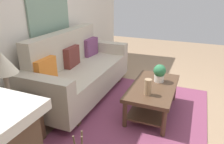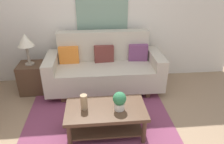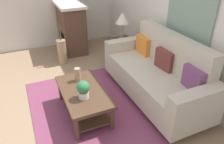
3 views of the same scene
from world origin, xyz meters
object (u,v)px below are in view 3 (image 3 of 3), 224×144
framed_painting (190,12)px  coffee_table (83,97)px  table_lamp (122,19)px  throw_pillow_orange (143,45)px  potted_plant_tabletop (83,89)px  floor_vase (62,52)px  throw_pillow_maroon (165,60)px  fireplace (71,28)px  throw_pillow_plum (194,79)px  side_table (122,52)px  tabletop_vase (78,74)px  couch (157,75)px

framed_painting → coffee_table: bearing=-92.1°
framed_painting → table_lamp: bearing=-162.4°
throw_pillow_orange → table_lamp: 0.78m
potted_plant_tabletop → table_lamp: 2.02m
floor_vase → potted_plant_tabletop: bearing=-3.7°
throw_pillow_orange → throw_pillow_maroon: size_ratio=1.00×
coffee_table → floor_vase: floor_vase is taller
framed_painting → fireplace: bearing=-153.9°
throw_pillow_plum → side_table: 2.05m
framed_painting → throw_pillow_maroon: bearing=-90.0°
table_lamp → floor_vase: size_ratio=1.06×
throw_pillow_orange → coffee_table: throw_pillow_orange is taller
throw_pillow_maroon → table_lamp: size_ratio=0.63×
throw_pillow_maroon → table_lamp: table_lamp is taller
side_table → throw_pillow_orange: bearing=7.3°
throw_pillow_orange → floor_vase: (-1.25, -1.28, -0.41)m
tabletop_vase → throw_pillow_maroon: bearing=75.4°
table_lamp → coffee_table: bearing=-44.5°
throw_pillow_orange → coffee_table: (0.59, -1.37, -0.37)m
fireplace → framed_painting: (2.49, 1.22, 0.82)m
throw_pillow_orange → tabletop_vase: bearing=-77.4°
potted_plant_tabletop → fireplace: (-2.61, 0.53, 0.02)m
tabletop_vase → throw_pillow_orange: bearing=102.6°
couch → floor_vase: size_ratio=3.93×
throw_pillow_plum → potted_plant_tabletop: size_ratio=1.37×
coffee_table → framed_painting: (0.06, 1.71, 1.09)m
throw_pillow_plum → fireplace: 3.27m
throw_pillow_orange → table_lamp: (-0.71, -0.09, 0.31)m
throw_pillow_maroon → tabletop_vase: size_ratio=1.68×
side_table → fireplace: size_ratio=0.48×
potted_plant_tabletop → side_table: 2.00m
fireplace → framed_painting: framed_painting is taller
table_lamp → fireplace: fireplace is taller
couch → floor_vase: couch is taller
couch → fireplace: 2.61m
throw_pillow_maroon → floor_vase: 2.32m
table_lamp → framed_painting: (1.36, 0.43, 0.41)m
tabletop_vase → fireplace: 2.19m
coffee_table → floor_vase: 1.84m
throw_pillow_orange → fireplace: bearing=-154.4°
table_lamp → floor_vase: table_lamp is taller
throw_pillow_maroon → side_table: (-1.36, -0.09, -0.40)m
throw_pillow_plum → fireplace: fireplace is taller
coffee_table → side_table: (-1.30, 1.28, -0.03)m
throw_pillow_plum → table_lamp: table_lamp is taller
throw_pillow_orange → coffee_table: bearing=-66.6°
coffee_table → fireplace: (-2.43, 0.48, 0.27)m
floor_vase → framed_painting: framed_painting is taller
potted_plant_tabletop → table_lamp: table_lamp is taller
potted_plant_tabletop → framed_painting: (-0.12, 1.75, 0.83)m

